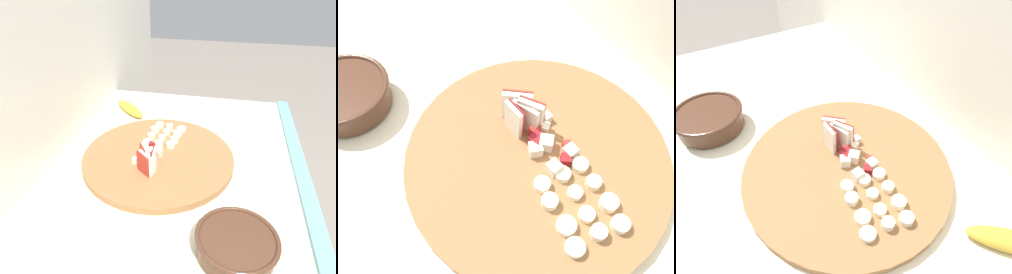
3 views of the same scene
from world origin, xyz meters
TOP-DOWN VIEW (x-y plane):
  - tile_backsplash at (0.00, 0.38)m, footprint 2.40×0.04m
  - cutting_board at (0.11, 0.06)m, footprint 0.43×0.43m
  - apple_wedge_fan at (0.05, 0.08)m, footprint 0.07×0.05m
  - apple_dice_pile at (0.11, 0.08)m, footprint 0.11×0.07m
  - banana_slice_rows at (0.22, 0.06)m, footprint 0.14×0.12m
  - ceramic_bowl at (-0.17, -0.16)m, footprint 0.16×0.16m
  - banana_peel at (0.40, 0.24)m, footprint 0.15×0.15m

SIDE VIEW (x-z plane):
  - tile_backsplash at x=0.00m, z-range 0.00..1.41m
  - cutting_board at x=0.11m, z-range 0.87..0.89m
  - banana_peel at x=0.40m, z-range 0.87..0.90m
  - banana_slice_rows at x=0.22m, z-range 0.89..0.90m
  - apple_dice_pile at x=0.11m, z-range 0.89..0.91m
  - ceramic_bowl at x=-0.17m, z-range 0.87..0.93m
  - apple_wedge_fan at x=0.05m, z-range 0.89..0.95m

